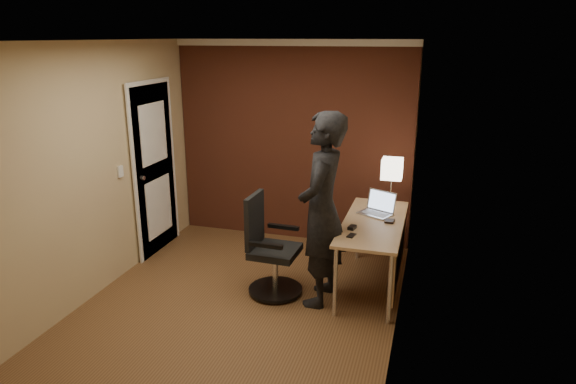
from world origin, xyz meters
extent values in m
plane|color=brown|center=(0.00, 0.00, 0.00)|extent=(4.00, 4.00, 0.00)
plane|color=white|center=(0.00, 0.00, 2.50)|extent=(4.00, 4.00, 0.00)
plane|color=tan|center=(0.00, 2.00, 1.25)|extent=(3.00, 0.00, 3.00)
plane|color=tan|center=(0.00, -2.00, 1.25)|extent=(3.00, 0.00, 3.00)
plane|color=tan|center=(-1.50, 0.00, 1.25)|extent=(0.00, 4.00, 4.00)
plane|color=tan|center=(1.50, 0.00, 1.25)|extent=(0.00, 4.00, 4.00)
cube|color=brown|center=(0.00, 1.97, 1.25)|extent=(2.98, 0.06, 2.50)
cube|color=silver|center=(0.00, 1.96, 2.46)|extent=(3.00, 0.08, 0.08)
cube|color=silver|center=(0.00, -1.96, 2.46)|extent=(3.00, 0.08, 0.08)
cube|color=silver|center=(-1.46, 0.00, 2.46)|extent=(0.08, 4.00, 0.08)
cube|color=silver|center=(1.46, 0.00, 2.46)|extent=(0.08, 4.00, 0.08)
cube|color=silver|center=(-1.48, 1.10, 1.00)|extent=(0.05, 0.82, 2.02)
cube|color=silver|center=(-1.46, 1.10, 1.00)|extent=(0.02, 0.92, 2.12)
cylinder|color=silver|center=(-1.43, 0.77, 1.00)|extent=(0.05, 0.05, 0.05)
cube|color=silver|center=(-1.49, 0.45, 1.15)|extent=(0.02, 0.08, 0.12)
cube|color=tan|center=(1.18, 0.82, 0.71)|extent=(0.60, 1.50, 0.03)
cube|color=tan|center=(1.46, 0.82, 0.43)|extent=(0.02, 1.38, 0.54)
cylinder|color=silver|center=(0.93, 0.13, 0.35)|extent=(0.04, 0.04, 0.70)
cylinder|color=silver|center=(0.93, 1.51, 0.35)|extent=(0.04, 0.04, 0.70)
cylinder|color=silver|center=(1.43, 0.13, 0.35)|extent=(0.04, 0.04, 0.70)
cylinder|color=silver|center=(1.43, 1.51, 0.35)|extent=(0.04, 0.04, 0.70)
cube|color=silver|center=(1.29, 1.37, 0.74)|extent=(0.11, 0.11, 0.01)
cylinder|color=silver|center=(1.29, 1.37, 0.90)|extent=(0.01, 0.01, 0.30)
cube|color=white|center=(1.29, 1.37, 1.16)|extent=(0.22, 0.22, 0.22)
cube|color=silver|center=(1.17, 1.04, 0.74)|extent=(0.40, 0.35, 0.01)
cube|color=silver|center=(1.22, 1.14, 0.85)|extent=(0.32, 0.19, 0.22)
cube|color=#B2CCF2|center=(1.22, 1.13, 0.85)|extent=(0.29, 0.17, 0.19)
cube|color=gray|center=(1.17, 1.03, 0.75)|extent=(0.31, 0.24, 0.00)
cube|color=black|center=(1.00, 0.54, 0.75)|extent=(0.08, 0.11, 0.03)
cube|color=black|center=(1.03, 0.36, 0.73)|extent=(0.08, 0.12, 0.01)
cube|color=black|center=(1.34, 0.84, 0.74)|extent=(0.10, 0.12, 0.02)
cylinder|color=black|center=(0.26, 0.40, 0.04)|extent=(0.55, 0.55, 0.03)
cylinder|color=silver|center=(0.26, 0.40, 0.25)|extent=(0.06, 0.06, 0.41)
cube|color=black|center=(0.26, 0.40, 0.46)|extent=(0.47, 0.47, 0.07)
cube|color=black|center=(0.04, 0.40, 0.77)|extent=(0.06, 0.42, 0.54)
cube|color=black|center=(0.27, 0.65, 0.63)|extent=(0.34, 0.06, 0.04)
cube|color=black|center=(0.25, 0.14, 0.63)|extent=(0.34, 0.06, 0.04)
imported|color=black|center=(0.73, 0.40, 0.95)|extent=(0.48, 0.71, 1.89)
camera|label=1|loc=(1.72, -4.13, 2.54)|focal=32.00mm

